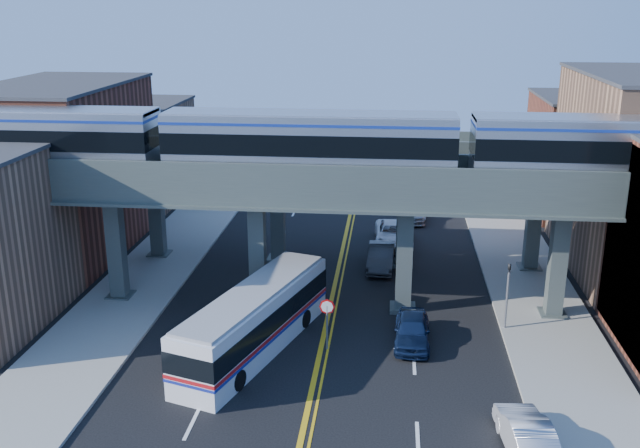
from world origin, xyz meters
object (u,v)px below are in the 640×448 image
at_px(stop_sign, 327,316).
at_px(car_lane_d, 414,209).
at_px(car_parked_curb, 527,435).
at_px(transit_train, 309,142).
at_px(transit_bus, 255,321).
at_px(car_lane_c, 394,234).
at_px(car_lane_b, 381,257).
at_px(traffic_signal, 508,289).
at_px(car_lane_a, 412,330).

distance_m(stop_sign, car_lane_d, 22.87).
bearing_deg(car_lane_d, car_parked_curb, -77.85).
bearing_deg(car_lane_d, transit_train, -103.92).
distance_m(transit_bus, car_lane_c, 17.64).
height_order(car_lane_b, car_parked_curb, car_lane_b).
relative_size(traffic_signal, car_parked_curb, 0.92).
height_order(transit_train, transit_bus, transit_train).
height_order(stop_sign, car_parked_curb, stop_sign).
xyz_separation_m(transit_bus, car_lane_c, (6.60, 16.34, -0.75)).
xyz_separation_m(car_lane_b, car_lane_c, (0.77, 4.66, 0.01)).
distance_m(transit_bus, car_lane_d, 24.16).
distance_m(car_lane_d, car_parked_curb, 30.06).
bearing_deg(car_lane_c, traffic_signal, -67.97).
distance_m(car_lane_b, car_lane_c, 4.72).
relative_size(stop_sign, car_lane_b, 0.57).
distance_m(transit_train, transit_bus, 9.63).
bearing_deg(traffic_signal, car_lane_d, 102.24).
height_order(transit_train, car_lane_d, transit_train).
relative_size(transit_bus, car_lane_c, 2.12).
xyz_separation_m(car_lane_d, car_parked_curb, (3.50, -29.86, -0.00)).
xyz_separation_m(car_lane_a, car_parked_curb, (4.08, -8.54, 0.00)).
relative_size(traffic_signal, car_lane_c, 0.75).
bearing_deg(car_lane_a, transit_bus, -168.01).
bearing_deg(car_parked_curb, traffic_signal, -99.76).
bearing_deg(stop_sign, traffic_signal, 18.63).
height_order(car_lane_a, car_parked_curb, car_parked_curb).
height_order(traffic_signal, car_lane_a, traffic_signal).
bearing_deg(car_lane_a, stop_sign, -164.41).
relative_size(car_lane_a, car_lane_c, 0.78).
relative_size(stop_sign, car_parked_curb, 0.59).
bearing_deg(transit_train, traffic_signal, -10.98).
bearing_deg(car_lane_a, traffic_signal, 23.82).
height_order(transit_train, car_parked_curb, transit_train).
bearing_deg(car_lane_d, transit_bus, -104.28).
distance_m(traffic_signal, car_lane_d, 19.87).
bearing_deg(car_lane_d, car_lane_b, -96.44).
distance_m(traffic_signal, car_parked_curb, 10.65).
xyz_separation_m(transit_train, stop_sign, (1.41, -5.00, -7.48)).
bearing_deg(car_lane_a, car_parked_curb, -62.98).
distance_m(transit_train, car_parked_curb, 17.92).
bearing_deg(transit_bus, traffic_signal, -56.84).
relative_size(transit_bus, car_parked_curb, 2.61).
distance_m(stop_sign, car_lane_c, 16.31).
xyz_separation_m(transit_train, transit_bus, (-2.05, -5.37, -7.73)).
height_order(transit_bus, car_lane_b, transit_bus).
height_order(car_lane_c, car_lane_d, car_lane_c).
xyz_separation_m(car_lane_a, car_lane_b, (-1.75, 10.28, 0.02)).
height_order(transit_train, stop_sign, transit_train).
relative_size(stop_sign, car_lane_a, 0.61).
bearing_deg(car_lane_d, car_lane_a, -86.10).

